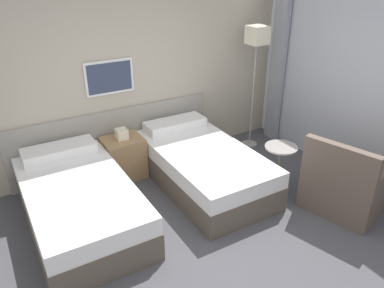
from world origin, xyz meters
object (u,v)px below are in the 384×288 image
(floor_lamp, at_px, (257,45))
(side_table, at_px, (280,160))
(bed_near_door, at_px, (79,202))
(bed_near_window, at_px, (202,166))
(armchair, at_px, (344,186))
(nightstand, at_px, (124,157))

(floor_lamp, distance_m, side_table, 1.75)
(floor_lamp, height_order, side_table, floor_lamp)
(bed_near_door, distance_m, floor_lamp, 3.22)
(bed_near_door, relative_size, side_table, 3.26)
(bed_near_window, relative_size, armchair, 2.00)
(floor_lamp, distance_m, armchair, 2.30)
(armchair, bearing_deg, side_table, 11.20)
(bed_near_door, height_order, bed_near_window, same)
(bed_near_window, height_order, armchair, armchair)
(nightstand, height_order, armchair, armchair)
(nightstand, bearing_deg, side_table, -39.63)
(bed_near_door, height_order, side_table, bed_near_door)
(bed_near_window, xyz_separation_m, nightstand, (-0.80, 0.71, 0.02))
(floor_lamp, bearing_deg, side_table, -112.63)
(nightstand, bearing_deg, floor_lamp, -2.88)
(side_table, relative_size, armchair, 0.61)
(side_table, bearing_deg, armchair, -62.96)
(nightstand, distance_m, side_table, 2.05)
(floor_lamp, relative_size, side_table, 3.04)
(bed_near_door, bearing_deg, bed_near_window, 0.00)
(floor_lamp, height_order, armchair, floor_lamp)
(side_table, bearing_deg, bed_near_door, 166.05)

